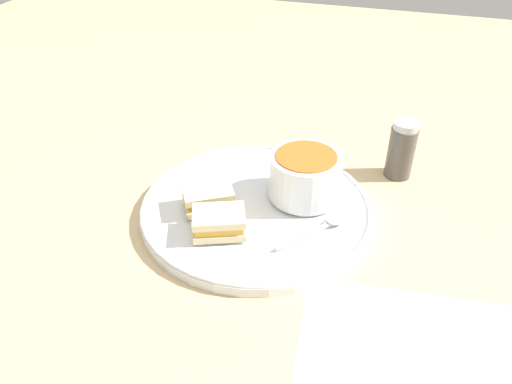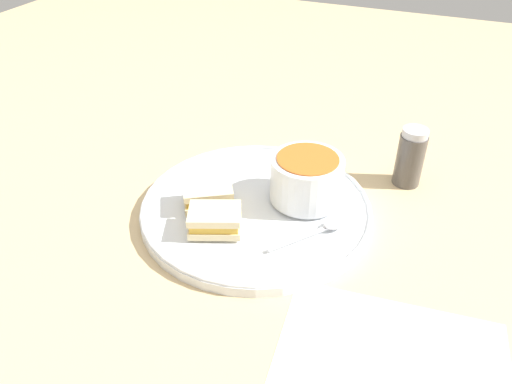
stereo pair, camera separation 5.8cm
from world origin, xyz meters
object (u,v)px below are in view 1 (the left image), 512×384
at_px(soup_bowl, 305,176).
at_px(spoon, 331,222).
at_px(sandwich_half_near, 208,198).
at_px(salt_shaker, 401,150).
at_px(sandwich_half_far, 219,222).

bearing_deg(soup_bowl, spoon, -48.24).
distance_m(soup_bowl, sandwich_half_near, 0.15).
relative_size(soup_bowl, sandwich_half_near, 1.23).
xyz_separation_m(soup_bowl, salt_shaker, (0.13, 0.13, -0.01)).
height_order(spoon, sandwich_half_near, sandwich_half_near).
xyz_separation_m(soup_bowl, spoon, (0.05, -0.06, -0.03)).
bearing_deg(sandwich_half_far, spoon, 23.27).
xyz_separation_m(sandwich_half_near, salt_shaker, (0.26, 0.20, 0.01)).
bearing_deg(salt_shaker, sandwich_half_far, -131.95).
bearing_deg(salt_shaker, spoon, -113.14).
xyz_separation_m(soup_bowl, sandwich_half_near, (-0.13, -0.07, -0.02)).
bearing_deg(spoon, sandwich_half_near, 132.53).
bearing_deg(sandwich_half_near, salt_shaker, 37.69).
distance_m(sandwich_half_far, salt_shaker, 0.34).
bearing_deg(sandwich_half_far, sandwich_half_near, 125.95).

